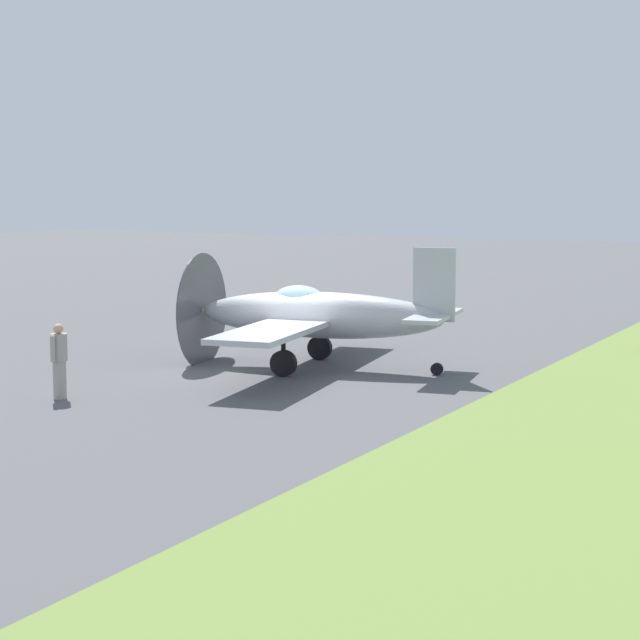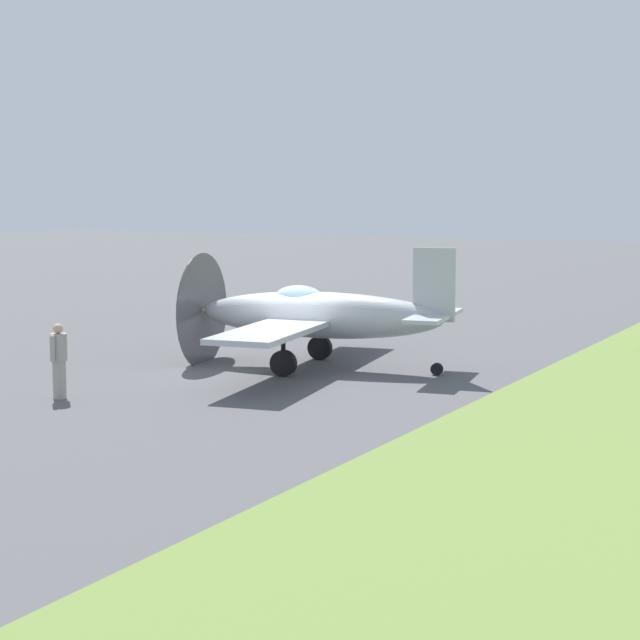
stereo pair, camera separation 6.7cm
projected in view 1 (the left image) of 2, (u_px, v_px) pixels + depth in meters
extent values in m
plane|color=#515154|center=(280.00, 373.00, 27.62)|extent=(160.00, 160.00, 0.00)
ellipsoid|color=#B2B7BC|center=(320.00, 315.00, 28.14)|extent=(2.41, 6.89, 1.24)
cube|color=#B2B7BC|center=(306.00, 320.00, 28.28)|extent=(9.72, 3.35, 0.14)
cube|color=#B2B7BC|center=(434.00, 285.00, 27.04)|extent=(0.29, 1.10, 1.89)
cube|color=#B2B7BC|center=(434.00, 316.00, 27.14)|extent=(3.30, 1.45, 0.10)
cone|color=#B7B24C|center=(196.00, 310.00, 29.30)|extent=(0.75, 0.80, 0.64)
cylinder|color=#4C4C51|center=(202.00, 310.00, 29.24)|extent=(3.15, 0.60, 3.19)
ellipsoid|color=#8CB2C6|center=(299.00, 298.00, 28.28)|extent=(0.93, 1.50, 0.70)
cylinder|color=black|center=(283.00, 363.00, 27.07)|extent=(0.34, 0.71, 0.68)
cylinder|color=black|center=(283.00, 345.00, 27.01)|extent=(0.12, 0.12, 0.96)
cylinder|color=black|center=(320.00, 348.00, 29.79)|extent=(0.34, 0.71, 0.68)
cylinder|color=black|center=(320.00, 331.00, 29.73)|extent=(0.12, 0.12, 0.96)
cylinder|color=black|center=(437.00, 369.00, 27.27)|extent=(0.17, 0.34, 0.32)
cylinder|color=#9E998E|center=(60.00, 380.00, 24.11)|extent=(0.30, 0.30, 0.88)
cylinder|color=#9E998E|center=(59.00, 347.00, 24.02)|extent=(0.38, 0.38, 0.62)
sphere|color=tan|center=(58.00, 329.00, 23.97)|extent=(0.23, 0.23, 0.23)
cylinder|color=#9E998E|center=(65.00, 346.00, 24.27)|extent=(0.11, 0.11, 0.59)
cylinder|color=#9E998E|center=(53.00, 349.00, 23.78)|extent=(0.11, 0.11, 0.59)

